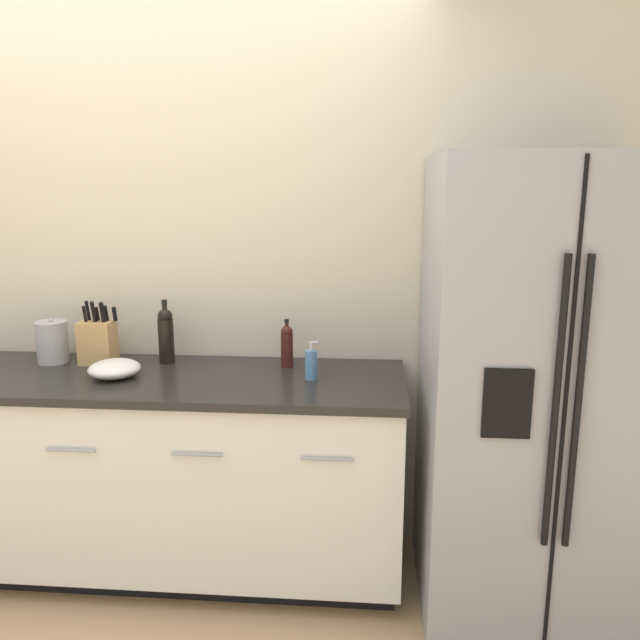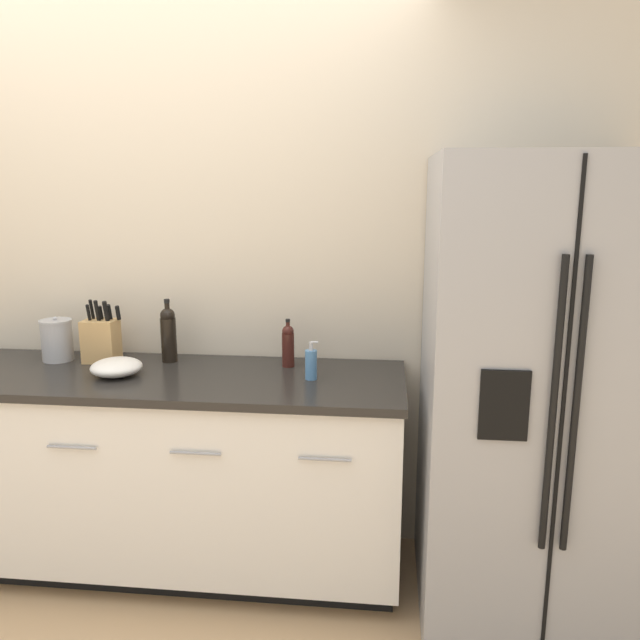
{
  "view_description": "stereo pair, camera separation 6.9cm",
  "coord_description": "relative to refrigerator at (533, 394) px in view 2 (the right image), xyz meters",
  "views": [
    {
      "loc": [
        1.01,
        -1.79,
        1.7
      ],
      "look_at": [
        0.81,
        0.69,
        1.16
      ],
      "focal_mm": 35.0,
      "sensor_mm": 36.0,
      "label": 1
    },
    {
      "loc": [
        1.08,
        -1.78,
        1.7
      ],
      "look_at": [
        0.81,
        0.69,
        1.16
      ],
      "focal_mm": 35.0,
      "sensor_mm": 36.0,
      "label": 2
    }
  ],
  "objects": [
    {
      "name": "mixing_bowl",
      "position": [
        -1.71,
        0.04,
        0.04
      ],
      "size": [
        0.21,
        0.21,
        0.07
      ],
      "color": "white",
      "rests_on": "counter_unit"
    },
    {
      "name": "oil_bottle",
      "position": [
        -1.01,
        0.25,
        0.1
      ],
      "size": [
        0.05,
        0.05,
        0.21
      ],
      "color": "#3D1914",
      "rests_on": "counter_unit"
    },
    {
      "name": "steel_canister",
      "position": [
        -2.07,
        0.24,
        0.1
      ],
      "size": [
        0.14,
        0.14,
        0.21
      ],
      "color": "#A3A3A5",
      "rests_on": "counter_unit"
    },
    {
      "name": "soap_dispenser",
      "position": [
        -0.88,
        0.08,
        0.07
      ],
      "size": [
        0.05,
        0.05,
        0.16
      ],
      "color": "#4C7FB2",
      "rests_on": "counter_unit"
    },
    {
      "name": "refrigerator",
      "position": [
        0.0,
        0.0,
        0.0
      ],
      "size": [
        0.83,
        0.82,
        1.81
      ],
      "color": "#9E9EA0",
      "rests_on": "ground_plane"
    },
    {
      "name": "wine_bottle",
      "position": [
        -1.56,
        0.27,
        0.14
      ],
      "size": [
        0.07,
        0.07,
        0.29
      ],
      "color": "black",
      "rests_on": "counter_unit"
    },
    {
      "name": "counter_unit",
      "position": [
        -1.54,
        0.09,
        -0.44
      ],
      "size": [
        2.09,
        0.64,
        0.91
      ],
      "color": "black",
      "rests_on": "ground_plane"
    },
    {
      "name": "knife_block",
      "position": [
        -1.86,
        0.23,
        0.11
      ],
      "size": [
        0.17,
        0.11,
        0.29
      ],
      "color": "tan",
      "rests_on": "counter_unit"
    },
    {
      "name": "wall_back",
      "position": [
        -1.66,
        0.43,
        0.39
      ],
      "size": [
        10.0,
        0.05,
        2.6
      ],
      "color": "beige",
      "rests_on": "ground_plane"
    }
  ]
}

